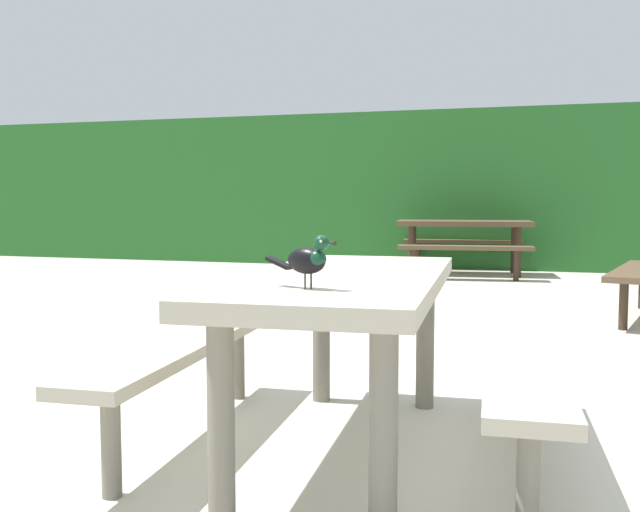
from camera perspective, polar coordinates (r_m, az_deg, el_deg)
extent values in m
plane|color=beige|center=(3.32, 3.32, -13.75)|extent=(60.00, 60.00, 0.00)
cube|color=#235B23|center=(11.34, 13.42, 5.15)|extent=(28.00, 1.24, 2.35)
cube|color=#B2A893|center=(2.92, 1.98, -2.08)|extent=(0.87, 1.84, 0.07)
cylinder|color=slate|center=(2.40, -7.89, -12.59)|extent=(0.09, 0.09, 0.67)
cylinder|color=slate|center=(2.27, 5.06, -13.60)|extent=(0.09, 0.09, 0.67)
cylinder|color=slate|center=(3.71, 0.10, -6.42)|extent=(0.09, 0.09, 0.67)
cylinder|color=slate|center=(3.62, 8.37, -6.73)|extent=(0.09, 0.09, 0.67)
cube|color=#B2A893|center=(3.18, -10.59, -6.90)|extent=(0.39, 1.72, 0.05)
cylinder|color=slate|center=(2.68, -16.30, -14.05)|extent=(0.07, 0.07, 0.39)
cylinder|color=slate|center=(3.80, -6.55, -8.33)|extent=(0.07, 0.07, 0.39)
cube|color=#B2A893|center=(2.91, 15.74, -8.06)|extent=(0.39, 1.72, 0.05)
cylinder|color=slate|center=(2.36, 16.22, -16.69)|extent=(0.07, 0.07, 0.39)
cylinder|color=slate|center=(3.58, 15.27, -9.27)|extent=(0.07, 0.07, 0.39)
ellipsoid|color=black|center=(2.40, -1.06, -0.38)|extent=(0.16, 0.11, 0.09)
ellipsoid|color=#0F3823|center=(2.38, -0.26, -0.27)|extent=(0.08, 0.08, 0.06)
sphere|color=#0F3823|center=(2.36, 0.11, 1.07)|extent=(0.05, 0.05, 0.05)
sphere|color=#EAE08C|center=(2.37, 0.61, 1.21)|extent=(0.01, 0.01, 0.01)
sphere|color=#EAE08C|center=(2.34, 0.07, 1.17)|extent=(0.01, 0.01, 0.01)
cone|color=black|center=(2.34, 0.93, 1.04)|extent=(0.03, 0.02, 0.02)
cube|color=black|center=(2.48, -3.29, -0.55)|extent=(0.11, 0.07, 0.04)
cylinder|color=#47423D|center=(2.41, -0.71, -1.98)|extent=(0.01, 0.01, 0.05)
cylinder|color=#47423D|center=(2.39, -1.11, -2.04)|extent=(0.01, 0.01, 0.05)
cube|color=brown|center=(6.80, 23.77, -1.10)|extent=(0.66, 1.73, 0.05)
cylinder|color=#382B1D|center=(6.19, 23.01, -3.65)|extent=(0.07, 0.07, 0.39)
cube|color=brown|center=(10.03, 11.38, 2.58)|extent=(1.88, 0.98, 0.07)
cylinder|color=#382B1D|center=(9.83, 15.48, 0.30)|extent=(0.09, 0.09, 0.67)
cylinder|color=#382B1D|center=(10.35, 15.19, 0.52)|extent=(0.09, 0.09, 0.67)
cylinder|color=#382B1D|center=(9.79, 7.27, 0.41)|extent=(0.09, 0.09, 0.67)
cylinder|color=#382B1D|center=(10.32, 7.41, 0.63)|extent=(0.09, 0.09, 0.67)
cube|color=brown|center=(9.34, 11.46, 0.65)|extent=(1.73, 0.50, 0.05)
cylinder|color=#382B1D|center=(9.40, 15.35, -0.74)|extent=(0.07, 0.07, 0.39)
cylinder|color=#382B1D|center=(9.37, 7.52, -0.64)|extent=(0.07, 0.07, 0.39)
cube|color=brown|center=(10.74, 11.26, 1.16)|extent=(1.73, 0.50, 0.05)
cylinder|color=#382B1D|center=(10.79, 14.64, -0.06)|extent=(0.07, 0.07, 0.39)
cylinder|color=#382B1D|center=(10.76, 7.82, 0.04)|extent=(0.07, 0.07, 0.39)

